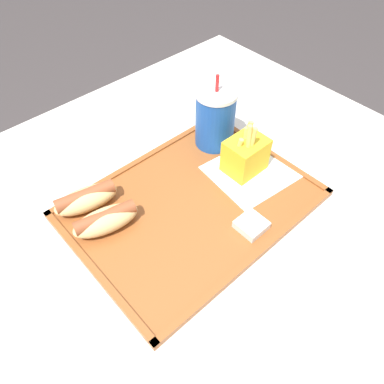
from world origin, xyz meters
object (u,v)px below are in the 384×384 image
(hot_dog_far, at_px, (86,199))
(fries_carton, at_px, (245,155))
(sauce_cup_mayo, at_px, (251,225))
(hot_dog_near, at_px, (106,220))
(soda_cup, at_px, (215,118))

(hot_dog_far, xyz_separation_m, fries_carton, (0.29, -0.13, 0.02))
(fries_carton, xyz_separation_m, sauce_cup_mayo, (-0.10, -0.11, -0.03))
(hot_dog_far, bearing_deg, sauce_cup_mayo, -51.38)
(sauce_cup_mayo, bearing_deg, hot_dog_near, 137.77)
(fries_carton, bearing_deg, soda_cup, 81.54)
(soda_cup, height_order, sauce_cup_mayo, soda_cup)
(sauce_cup_mayo, bearing_deg, hot_dog_far, 128.62)
(fries_carton, distance_m, sauce_cup_mayo, 0.15)
(hot_dog_far, relative_size, hot_dog_near, 1.00)
(hot_dog_near, xyz_separation_m, fries_carton, (0.29, -0.06, 0.02))
(sauce_cup_mayo, bearing_deg, fries_carton, 47.84)
(sauce_cup_mayo, bearing_deg, soda_cup, 61.58)
(hot_dog_near, distance_m, fries_carton, 0.30)
(fries_carton, relative_size, sauce_cup_mayo, 2.49)
(soda_cup, height_order, fries_carton, soda_cup)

